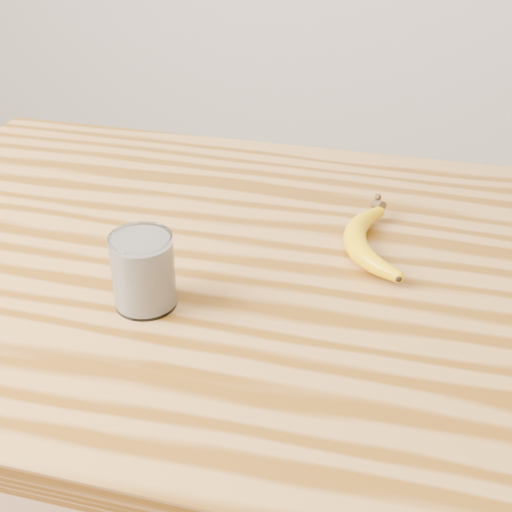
# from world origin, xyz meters

# --- Properties ---
(table) EXTENTS (1.20, 0.80, 0.90)m
(table) POSITION_xyz_m (0.00, 0.00, 0.77)
(table) COLOR #AC7739
(table) RESTS_ON ground
(smoothie_glass) EXTENTS (0.07, 0.07, 0.09)m
(smoothie_glass) POSITION_xyz_m (-0.11, -0.13, 0.95)
(smoothie_glass) COLOR white
(smoothie_glass) RESTS_ON table
(banana) EXTENTS (0.15, 0.27, 0.03)m
(banana) POSITION_xyz_m (0.12, 0.06, 0.92)
(banana) COLOR #E8B003
(banana) RESTS_ON table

